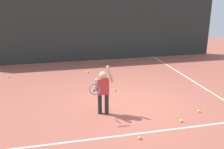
% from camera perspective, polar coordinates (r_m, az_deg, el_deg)
% --- Properties ---
extents(ground_plane, '(20.00, 20.00, 0.00)m').
position_cam_1_polar(ground_plane, '(7.63, 3.84, -6.79)').
color(ground_plane, '#9E5142').
extents(court_line_baseline, '(9.00, 0.05, 0.00)m').
position_cam_1_polar(court_line_baseline, '(6.30, 8.10, -12.59)').
color(court_line_baseline, white).
rests_on(court_line_baseline, ground).
extents(court_line_sideline, '(0.05, 9.00, 0.00)m').
position_cam_1_polar(court_line_sideline, '(9.66, 19.10, -2.38)').
color(court_line_sideline, white).
rests_on(court_line_sideline, ground).
extents(back_fence_windscreen, '(12.02, 0.08, 3.04)m').
position_cam_1_polar(back_fence_windscreen, '(12.42, -3.43, 10.11)').
color(back_fence_windscreen, '#282D2B').
rests_on(back_fence_windscreen, ground).
extents(fence_post_1, '(0.09, 0.09, 3.19)m').
position_cam_1_polar(fence_post_1, '(12.47, -3.48, 10.48)').
color(fence_post_1, slate).
rests_on(fence_post_1, ground).
extents(fence_post_2, '(0.09, 0.09, 3.19)m').
position_cam_1_polar(fence_post_2, '(14.62, 20.19, 10.52)').
color(fence_post_2, slate).
rests_on(fence_post_2, ground).
extents(tennis_player, '(0.73, 0.58, 1.35)m').
position_cam_1_polar(tennis_player, '(6.81, -2.07, -3.26)').
color(tennis_player, '#232326').
rests_on(tennis_player, ground).
extents(tennis_ball_0, '(0.07, 0.07, 0.07)m').
position_cam_1_polar(tennis_ball_0, '(10.75, -22.02, -0.52)').
color(tennis_ball_0, '#CCE033').
rests_on(tennis_ball_0, ground).
extents(tennis_ball_1, '(0.07, 0.07, 0.07)m').
position_cam_1_polar(tennis_ball_1, '(10.70, -5.37, 0.64)').
color(tennis_ball_1, '#CCE033').
rests_on(tennis_ball_1, ground).
extents(tennis_ball_2, '(0.07, 0.07, 0.07)m').
position_cam_1_polar(tennis_ball_2, '(6.00, 6.18, -13.82)').
color(tennis_ball_2, '#CCE033').
rests_on(tennis_ball_2, ground).
extents(tennis_ball_3, '(0.07, 0.07, 0.07)m').
position_cam_1_polar(tennis_ball_3, '(6.90, 15.12, -9.90)').
color(tennis_ball_3, '#CCE033').
rests_on(tennis_ball_3, ground).
extents(tennis_ball_4, '(0.07, 0.07, 0.07)m').
position_cam_1_polar(tennis_ball_4, '(8.67, 0.60, -3.42)').
color(tennis_ball_4, '#CCE033').
rests_on(tennis_ball_4, ground).
extents(tennis_ball_5, '(0.07, 0.07, 0.07)m').
position_cam_1_polar(tennis_ball_5, '(7.57, 18.78, -7.70)').
color(tennis_ball_5, '#CCE033').
rests_on(tennis_ball_5, ground).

